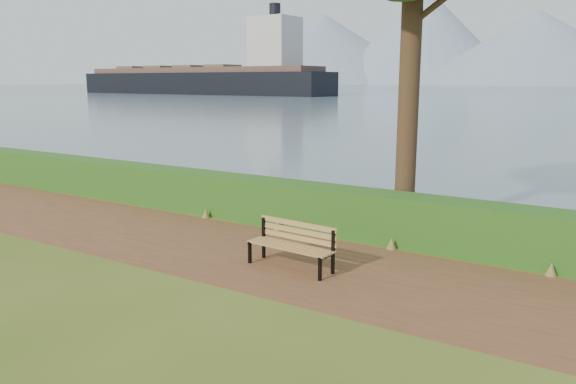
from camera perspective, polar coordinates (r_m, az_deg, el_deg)
The scene contains 5 objects.
ground at distance 10.36m, azimuth -2.22°, elevation -7.25°, with size 140.00×140.00×0.00m, color #435317.
path at distance 10.59m, azimuth -1.29°, elevation -6.80°, with size 40.00×3.40×0.01m, color #56371D.
hedge at distance 12.37m, azimuth 4.63°, elevation -1.79°, with size 32.00×0.85×1.00m, color #1C4814.
bench at distance 9.99m, azimuth 0.51°, elevation -5.11°, with size 1.67×0.60×0.82m.
cargo_ship at distance 133.49m, azimuth -8.29°, elevation 11.12°, with size 68.66×12.40×20.77m.
Camera 1 is at (5.60, -8.07, 3.30)m, focal length 35.00 mm.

